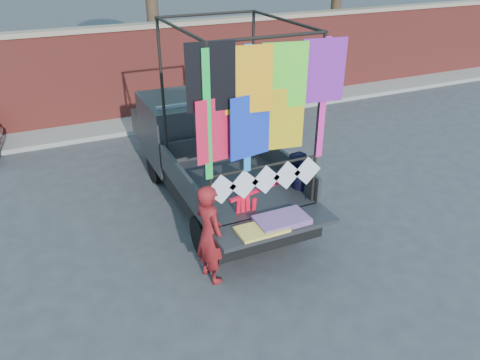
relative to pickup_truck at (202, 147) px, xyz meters
name	(u,v)px	position (x,y,z in m)	size (l,w,h in m)	color
ground	(236,244)	(-0.25, -2.23, -0.90)	(90.00, 90.00, 0.00)	#38383A
brick_wall	(133,72)	(-0.25, 4.77, 0.43)	(30.00, 0.45, 2.61)	maroon
curb	(144,123)	(-0.25, 4.07, -0.84)	(30.00, 1.20, 0.12)	gray
pickup_truck	(202,147)	(0.00, 0.00, 0.00)	(2.25, 5.65, 3.55)	black
woman	(210,234)	(-0.95, -2.86, -0.09)	(0.58, 0.38, 1.60)	maroon
man	(296,195)	(0.84, -2.35, -0.12)	(0.75, 0.58, 1.54)	black
streamer_bundle	(250,204)	(-0.17, -2.62, 0.09)	(1.02, 0.30, 0.71)	#FC0D2A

